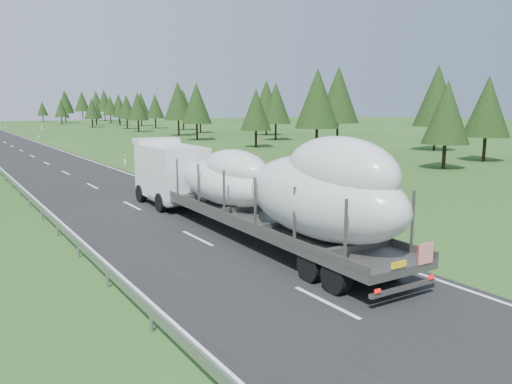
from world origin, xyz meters
TOP-DOWN VIEW (x-y plane):
  - ground at (0.00, 0.00)m, footprint 400.00×400.00m
  - highway_sign at (7.20, 80.00)m, footprint 0.08×0.90m
  - tree_line_right at (40.13, 103.21)m, footprint 27.81×270.01m
  - boat_truck at (2.16, -1.09)m, footprint 3.42×21.46m

SIDE VIEW (x-z plane):
  - ground at x=0.00m, z-range 0.00..0.00m
  - highway_sign at x=7.20m, z-range 0.51..3.11m
  - boat_truck at x=2.16m, z-range 0.02..5.01m
  - tree_line_right at x=40.13m, z-range 0.54..13.01m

